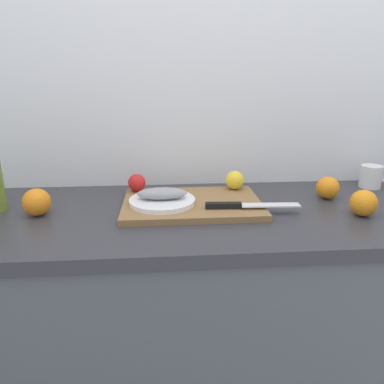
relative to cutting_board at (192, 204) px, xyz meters
name	(u,v)px	position (x,y,z in m)	size (l,w,h in m)	color
back_wall	(215,92)	(0.11, 0.29, 0.34)	(3.20, 0.05, 2.50)	white
kitchen_counter	(224,327)	(0.11, -0.04, -0.46)	(2.00, 0.60, 0.90)	#4C5159
cutting_board	(192,204)	(0.00, 0.00, 0.00)	(0.44, 0.31, 0.02)	olive
white_plate	(162,201)	(-0.10, -0.02, 0.02)	(0.21, 0.21, 0.01)	white
fish_fillet	(162,193)	(-0.10, -0.02, 0.04)	(0.16, 0.07, 0.04)	gray
chef_knife	(241,205)	(0.14, -0.08, 0.02)	(0.29, 0.04, 0.02)	silver
lemon_0	(235,180)	(0.16, 0.12, 0.04)	(0.07, 0.07, 0.07)	yellow
tomato_0	(137,183)	(-0.18, 0.12, 0.04)	(0.06, 0.06, 0.06)	red
coffee_mug_1	(372,176)	(0.70, 0.16, 0.03)	(0.12, 0.08, 0.09)	white
orange_0	(364,203)	(0.51, -0.12, 0.03)	(0.08, 0.08, 0.08)	orange
orange_1	(37,202)	(-0.48, -0.04, 0.03)	(0.08, 0.08, 0.08)	orange
orange_2	(328,188)	(0.48, 0.05, 0.03)	(0.08, 0.08, 0.08)	orange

